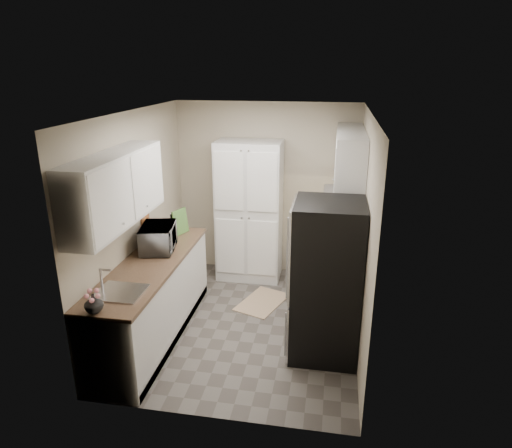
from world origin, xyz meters
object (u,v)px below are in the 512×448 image
object	(u,v)px
pantry_cabinet	(249,211)
microwave	(158,238)
wine_bottle	(172,226)
toaster_oven	(339,215)
refrigerator	(327,281)
electric_range	(330,279)

from	to	relation	value
pantry_cabinet	microwave	size ratio (longest dim) A/B	3.71
pantry_cabinet	wine_bottle	xyz separation A→B (m)	(-0.82, -0.92, 0.05)
wine_bottle	microwave	bearing A→B (deg)	-89.54
pantry_cabinet	wine_bottle	world-z (taller)	pantry_cabinet
microwave	toaster_oven	bearing A→B (deg)	-69.35
microwave	wine_bottle	distance (m)	0.46
refrigerator	wine_bottle	bearing A→B (deg)	157.65
pantry_cabinet	toaster_oven	bearing A→B (deg)	-3.21
electric_range	wine_bottle	xyz separation A→B (m)	(-2.00, 0.01, 0.57)
wine_bottle	toaster_oven	xyz separation A→B (m)	(2.07, 0.85, -0.01)
electric_range	toaster_oven	bearing A→B (deg)	85.09
pantry_cabinet	electric_range	distance (m)	1.58
pantry_cabinet	toaster_oven	world-z (taller)	pantry_cabinet
microwave	pantry_cabinet	bearing A→B (deg)	-42.42
pantry_cabinet	refrigerator	distance (m)	2.07
refrigerator	pantry_cabinet	bearing A→B (deg)	123.46
microwave	wine_bottle	size ratio (longest dim) A/B	2.07
refrigerator	toaster_oven	world-z (taller)	refrigerator
electric_range	microwave	size ratio (longest dim) A/B	2.10
electric_range	microwave	world-z (taller)	microwave
pantry_cabinet	wine_bottle	distance (m)	1.23
wine_bottle	toaster_oven	world-z (taller)	wine_bottle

